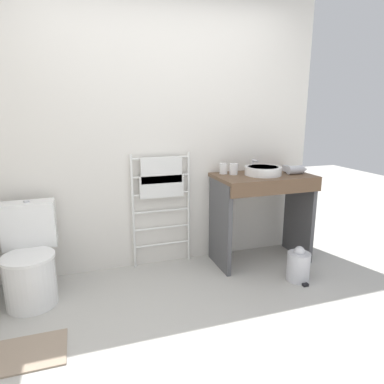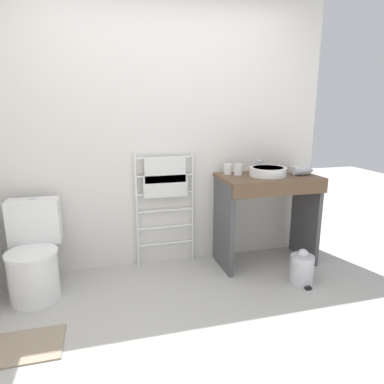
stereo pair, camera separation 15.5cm
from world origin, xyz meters
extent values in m
plane|color=#B2AFA8|center=(0.00, 0.00, 0.00)|extent=(12.00, 12.00, 0.00)
cube|color=silver|center=(0.00, 1.52, 1.32)|extent=(3.19, 0.12, 2.63)
cylinder|color=white|center=(-1.16, 1.02, 0.20)|extent=(0.38, 0.38, 0.39)
cylinder|color=white|center=(-1.16, 1.02, 0.40)|extent=(0.40, 0.40, 0.02)
cube|color=white|center=(-1.16, 1.28, 0.58)|extent=(0.41, 0.19, 0.38)
cylinder|color=silver|center=(-1.16, 1.28, 0.78)|extent=(0.05, 0.05, 0.01)
cylinder|color=white|center=(-0.28, 1.43, 0.55)|extent=(0.02, 0.02, 1.11)
cylinder|color=white|center=(0.27, 1.43, 0.55)|extent=(0.02, 0.02, 1.11)
cylinder|color=white|center=(-0.01, 1.43, 0.20)|extent=(0.55, 0.02, 0.02)
cylinder|color=white|center=(-0.01, 1.43, 0.37)|extent=(0.55, 0.02, 0.02)
cylinder|color=white|center=(-0.01, 1.43, 0.54)|extent=(0.55, 0.02, 0.02)
cylinder|color=white|center=(-0.01, 1.43, 0.72)|extent=(0.55, 0.02, 0.02)
cylinder|color=white|center=(-0.01, 1.43, 0.89)|extent=(0.55, 0.02, 0.02)
cylinder|color=white|center=(-0.01, 1.43, 1.06)|extent=(0.55, 0.02, 0.02)
cube|color=silver|center=(-0.01, 1.40, 0.95)|extent=(0.39, 0.04, 0.24)
cube|color=silver|center=(-0.01, 1.40, 0.79)|extent=(0.42, 0.04, 0.21)
cube|color=brown|center=(0.95, 1.18, 0.87)|extent=(0.93, 0.55, 0.03)
cube|color=brown|center=(0.95, 0.91, 0.80)|extent=(0.93, 0.02, 0.10)
cube|color=#4C4C4F|center=(0.50, 1.18, 0.43)|extent=(0.04, 0.47, 0.85)
cube|color=#4C4C4F|center=(1.39, 1.18, 0.43)|extent=(0.04, 0.47, 0.85)
cylinder|color=white|center=(0.94, 1.17, 0.93)|extent=(0.35, 0.35, 0.08)
cylinder|color=silver|center=(0.94, 1.17, 0.96)|extent=(0.29, 0.29, 0.01)
cylinder|color=silver|center=(0.94, 1.38, 0.95)|extent=(0.02, 0.02, 0.13)
cylinder|color=silver|center=(0.94, 1.33, 1.00)|extent=(0.02, 0.09, 0.02)
cylinder|color=white|center=(0.60, 1.35, 0.94)|extent=(0.08, 0.08, 0.10)
cylinder|color=white|center=(0.68, 1.28, 0.94)|extent=(0.08, 0.08, 0.11)
cylinder|color=#B7B7BC|center=(1.26, 1.11, 0.93)|extent=(0.16, 0.08, 0.08)
cone|color=#9C9CA0|center=(1.37, 1.11, 0.93)|extent=(0.06, 0.07, 0.07)
cube|color=#B7B7BC|center=(1.22, 1.20, 0.93)|extent=(0.05, 0.10, 0.06)
cylinder|color=silver|center=(1.06, 0.69, 0.13)|extent=(0.20, 0.20, 0.26)
sphere|color=silver|center=(1.06, 0.69, 0.28)|extent=(0.09, 0.09, 0.09)
cube|color=black|center=(1.06, 0.57, 0.01)|extent=(0.05, 0.04, 0.02)
cube|color=gray|center=(-1.18, 0.41, 0.01)|extent=(0.56, 0.36, 0.01)
camera|label=1|loc=(-0.74, -1.68, 1.50)|focal=32.00mm
camera|label=2|loc=(-0.59, -1.73, 1.50)|focal=32.00mm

